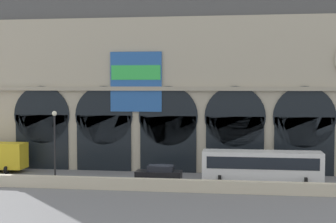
{
  "coord_description": "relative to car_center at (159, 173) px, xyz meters",
  "views": [
    {
      "loc": [
        7.49,
        -47.62,
        9.24
      ],
      "look_at": [
        -0.02,
        5.0,
        6.46
      ],
      "focal_mm": 53.75,
      "sensor_mm": 36.0,
      "label": 1
    }
  ],
  "objects": [
    {
      "name": "ground_plane",
      "position": [
        0.11,
        0.31,
        -0.8
      ],
      "size": [
        200.0,
        200.0,
        0.0
      ],
      "primitive_type": "plane",
      "color": "slate"
    },
    {
      "name": "quay_parapet_wall",
      "position": [
        0.11,
        -4.37,
        -0.27
      ],
      "size": [
        90.0,
        0.7,
        1.07
      ],
      "primitive_type": "cube",
      "color": "beige",
      "rests_on": "ground"
    },
    {
      "name": "station_building",
      "position": [
        0.13,
        7.48,
        9.25
      ],
      "size": [
        43.54,
        4.75,
        20.81
      ],
      "color": "#B2A891",
      "rests_on": "ground"
    },
    {
      "name": "car_center",
      "position": [
        0.0,
        0.0,
        0.0
      ],
      "size": [
        4.4,
        2.22,
        1.55
      ],
      "color": "black",
      "rests_on": "ground"
    },
    {
      "name": "bus_mideast",
      "position": [
        9.69,
        -0.06,
        0.98
      ],
      "size": [
        11.0,
        3.25,
        3.1
      ],
      "color": "white",
      "rests_on": "ground"
    },
    {
      "name": "street_lamp_quayside",
      "position": [
        -9.11,
        -3.57,
        3.61
      ],
      "size": [
        0.44,
        0.44,
        6.9
      ],
      "color": "black",
      "rests_on": "ground"
    }
  ]
}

